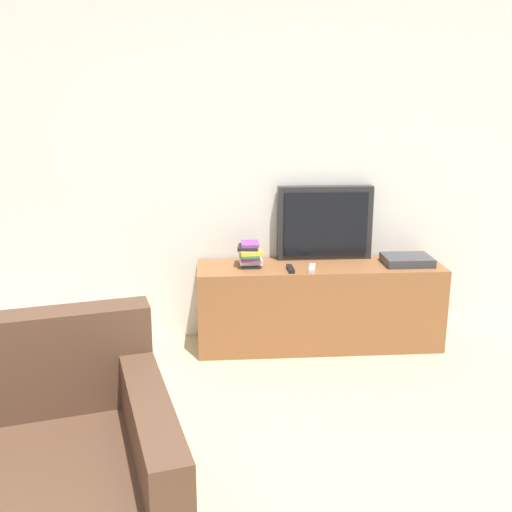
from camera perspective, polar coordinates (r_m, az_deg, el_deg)
wall_back at (r=4.17m, az=-6.51°, el=9.42°), size 9.00×0.06×2.60m
tv_stand at (r=4.19m, az=6.03°, el=-4.71°), size 1.67×0.43×0.58m
television at (r=4.21m, az=6.57°, el=3.15°), size 0.66×0.09×0.52m
book_stack at (r=4.04m, az=-0.59°, el=0.15°), size 0.17×0.22×0.16m
remote_on_stand at (r=3.98m, az=5.37°, el=-1.17°), size 0.07×0.17×0.02m
remote_secondary at (r=3.96m, az=3.30°, el=-1.23°), size 0.04×0.15×0.02m
set_top_box at (r=4.23m, az=14.18°, el=-0.37°), size 0.32×0.26×0.06m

